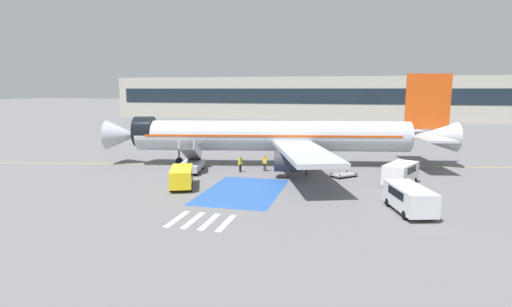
{
  "coord_description": "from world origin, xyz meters",
  "views": [
    {
      "loc": [
        10.51,
        -46.67,
        8.98
      ],
      "look_at": [
        -0.28,
        -3.0,
        1.7
      ],
      "focal_mm": 28.0,
      "sensor_mm": 36.0,
      "label": 1
    }
  ],
  "objects_px": {
    "airliner": "(278,136)",
    "fuel_tanker": "(343,132)",
    "baggage_cart": "(344,175)",
    "ground_crew_0": "(306,166)",
    "service_van_2": "(181,176)",
    "ground_crew_2": "(265,162)",
    "service_van_1": "(409,197)",
    "terminal_building": "(312,98)",
    "service_van_0": "(401,172)",
    "ground_crew_1": "(240,163)",
    "boarding_stairs_forward": "(191,163)"
  },
  "relations": [
    {
      "from": "airliner",
      "to": "fuel_tanker",
      "type": "xyz_separation_m",
      "value": [
        6.85,
        21.87,
        -1.63
      ]
    },
    {
      "from": "baggage_cart",
      "to": "ground_crew_0",
      "type": "distance_m",
      "value": 3.93
    },
    {
      "from": "service_van_2",
      "to": "ground_crew_2",
      "type": "height_order",
      "value": "service_van_2"
    },
    {
      "from": "service_van_1",
      "to": "baggage_cart",
      "type": "bearing_deg",
      "value": 97.92
    },
    {
      "from": "service_van_1",
      "to": "service_van_2",
      "type": "relative_size",
      "value": 1.12
    },
    {
      "from": "fuel_tanker",
      "to": "ground_crew_2",
      "type": "distance_m",
      "value": 26.67
    },
    {
      "from": "airliner",
      "to": "terminal_building",
      "type": "height_order",
      "value": "terminal_building"
    },
    {
      "from": "service_van_2",
      "to": "service_van_0",
      "type": "bearing_deg",
      "value": -4.72
    },
    {
      "from": "airliner",
      "to": "ground_crew_2",
      "type": "bearing_deg",
      "value": 158.05
    },
    {
      "from": "service_van_0",
      "to": "ground_crew_0",
      "type": "relative_size",
      "value": 2.9
    },
    {
      "from": "terminal_building",
      "to": "service_van_2",
      "type": "bearing_deg",
      "value": -91.49
    },
    {
      "from": "airliner",
      "to": "ground_crew_2",
      "type": "height_order",
      "value": "airliner"
    },
    {
      "from": "service_van_1",
      "to": "ground_crew_0",
      "type": "relative_size",
      "value": 3.27
    },
    {
      "from": "fuel_tanker",
      "to": "ground_crew_1",
      "type": "relative_size",
      "value": 4.85
    },
    {
      "from": "fuel_tanker",
      "to": "baggage_cart",
      "type": "bearing_deg",
      "value": -1.91
    },
    {
      "from": "service_van_0",
      "to": "ground_crew_1",
      "type": "xyz_separation_m",
      "value": [
        -16.31,
        2.17,
        -0.24
      ]
    },
    {
      "from": "fuel_tanker",
      "to": "terminal_building",
      "type": "bearing_deg",
      "value": -172.98
    },
    {
      "from": "service_van_1",
      "to": "ground_crew_0",
      "type": "bearing_deg",
      "value": 112.29
    },
    {
      "from": "ground_crew_1",
      "to": "terminal_building",
      "type": "bearing_deg",
      "value": -154.57
    },
    {
      "from": "service_van_0",
      "to": "ground_crew_2",
      "type": "distance_m",
      "value": 14.23
    },
    {
      "from": "boarding_stairs_forward",
      "to": "ground_crew_0",
      "type": "relative_size",
      "value": 3.24
    },
    {
      "from": "airliner",
      "to": "ground_crew_0",
      "type": "xyz_separation_m",
      "value": [
        3.97,
        -4.64,
        -2.54
      ]
    },
    {
      "from": "ground_crew_1",
      "to": "baggage_cart",
      "type": "bearing_deg",
      "value": 116.09
    },
    {
      "from": "ground_crew_2",
      "to": "service_van_2",
      "type": "bearing_deg",
      "value": 57.69
    },
    {
      "from": "service_van_0",
      "to": "terminal_building",
      "type": "xyz_separation_m",
      "value": [
        -17.26,
        85.11,
        5.04
      ]
    },
    {
      "from": "service_van_1",
      "to": "service_van_2",
      "type": "distance_m",
      "value": 19.57
    },
    {
      "from": "service_van_1",
      "to": "terminal_building",
      "type": "bearing_deg",
      "value": 84.03
    },
    {
      "from": "boarding_stairs_forward",
      "to": "terminal_building",
      "type": "relative_size",
      "value": 0.04
    },
    {
      "from": "boarding_stairs_forward",
      "to": "ground_crew_0",
      "type": "distance_m",
      "value": 12.5
    },
    {
      "from": "fuel_tanker",
      "to": "ground_crew_0",
      "type": "height_order",
      "value": "fuel_tanker"
    },
    {
      "from": "service_van_2",
      "to": "ground_crew_1",
      "type": "height_order",
      "value": "service_van_2"
    },
    {
      "from": "baggage_cart",
      "to": "airliner",
      "type": "bearing_deg",
      "value": -163.72
    },
    {
      "from": "ground_crew_2",
      "to": "service_van_0",
      "type": "bearing_deg",
      "value": 166.45
    },
    {
      "from": "airliner",
      "to": "terminal_building",
      "type": "bearing_deg",
      "value": -7.98
    },
    {
      "from": "service_van_0",
      "to": "ground_crew_2",
      "type": "bearing_deg",
      "value": 10.71
    },
    {
      "from": "ground_crew_0",
      "to": "ground_crew_1",
      "type": "relative_size",
      "value": 0.96
    },
    {
      "from": "service_van_0",
      "to": "baggage_cart",
      "type": "bearing_deg",
      "value": -0.29
    },
    {
      "from": "airliner",
      "to": "fuel_tanker",
      "type": "distance_m",
      "value": 22.98
    },
    {
      "from": "ground_crew_1",
      "to": "terminal_building",
      "type": "relative_size",
      "value": 0.01
    },
    {
      "from": "service_van_2",
      "to": "ground_crew_0",
      "type": "bearing_deg",
      "value": 16.86
    },
    {
      "from": "service_van_0",
      "to": "terminal_building",
      "type": "bearing_deg",
      "value": -54.21
    },
    {
      "from": "ground_crew_1",
      "to": "service_van_2",
      "type": "bearing_deg",
      "value": 2.18
    },
    {
      "from": "airliner",
      "to": "ground_crew_0",
      "type": "height_order",
      "value": "airliner"
    },
    {
      "from": "service_van_1",
      "to": "ground_crew_0",
      "type": "height_order",
      "value": "service_van_1"
    },
    {
      "from": "fuel_tanker",
      "to": "ground_crew_2",
      "type": "height_order",
      "value": "fuel_tanker"
    },
    {
      "from": "baggage_cart",
      "to": "terminal_building",
      "type": "bearing_deg",
      "value": 145.07
    },
    {
      "from": "ground_crew_0",
      "to": "ground_crew_1",
      "type": "distance_m",
      "value": 7.18
    },
    {
      "from": "airliner",
      "to": "ground_crew_0",
      "type": "relative_size",
      "value": 24.14
    },
    {
      "from": "service_van_1",
      "to": "terminal_building",
      "type": "xyz_separation_m",
      "value": [
        -16.98,
        93.85,
        5.12
      ]
    },
    {
      "from": "airliner",
      "to": "baggage_cart",
      "type": "xyz_separation_m",
      "value": [
        7.84,
        -4.62,
        -3.26
      ]
    }
  ]
}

